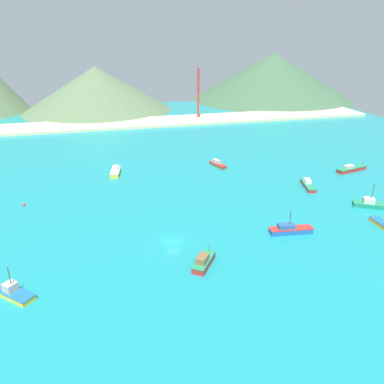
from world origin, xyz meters
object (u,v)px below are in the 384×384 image
(fishing_boat_5, at_px, (203,261))
(fishing_boat_0, at_px, (115,172))
(fishing_boat_8, at_px, (308,185))
(fishing_boat_2, at_px, (290,230))
(fishing_boat_3, at_px, (217,164))
(fishing_boat_6, at_px, (351,169))
(radio_tower, at_px, (198,94))
(fishing_boat_9, at_px, (14,293))
(buoy_0, at_px, (24,205))
(fishing_boat_10, at_px, (372,204))

(fishing_boat_5, bearing_deg, fishing_boat_0, 103.15)
(fishing_boat_5, bearing_deg, fishing_boat_8, 38.32)
(fishing_boat_5, bearing_deg, fishing_boat_2, 19.54)
(fishing_boat_2, height_order, fishing_boat_3, fishing_boat_2)
(fishing_boat_6, distance_m, radio_tower, 91.20)
(fishing_boat_9, xyz_separation_m, buoy_0, (-3.97, 38.90, -0.63))
(fishing_boat_6, height_order, fishing_boat_9, fishing_boat_9)
(fishing_boat_2, height_order, fishing_boat_9, fishing_boat_9)
(fishing_boat_10, bearing_deg, fishing_boat_6, 65.80)
(fishing_boat_0, height_order, fishing_boat_5, fishing_boat_0)
(fishing_boat_8, xyz_separation_m, fishing_boat_9, (-73.27, -32.62, 0.07))
(fishing_boat_0, distance_m, fishing_boat_10, 73.75)
(fishing_boat_5, bearing_deg, buoy_0, 134.73)
(fishing_boat_2, relative_size, fishing_boat_5, 1.33)
(fishing_boat_6, bearing_deg, radio_tower, 107.84)
(fishing_boat_8, bearing_deg, fishing_boat_10, -60.90)
(fishing_boat_0, xyz_separation_m, fishing_boat_3, (33.17, -0.27, -0.11))
(fishing_boat_5, distance_m, radio_tower, 131.04)
(fishing_boat_5, distance_m, fishing_boat_10, 51.19)
(fishing_boat_3, height_order, fishing_boat_9, fishing_boat_9)
(radio_tower, bearing_deg, fishing_boat_2, -94.99)
(fishing_boat_0, xyz_separation_m, fishing_boat_10, (61.82, -40.22, -0.11))
(fishing_boat_0, relative_size, radio_tower, 0.31)
(buoy_0, bearing_deg, fishing_boat_2, -26.72)
(fishing_boat_6, bearing_deg, fishing_boat_2, -139.46)
(fishing_boat_0, distance_m, fishing_boat_9, 60.26)
(fishing_boat_0, relative_size, fishing_boat_5, 1.07)
(fishing_boat_2, xyz_separation_m, fishing_boat_9, (-55.49, -8.97, -0.07))
(fishing_boat_2, relative_size, fishing_boat_3, 1.27)
(radio_tower, bearing_deg, fishing_boat_10, -81.58)
(fishing_boat_5, height_order, radio_tower, radio_tower)
(fishing_boat_9, height_order, radio_tower, radio_tower)
(fishing_boat_3, bearing_deg, radio_tower, 80.26)
(fishing_boat_2, bearing_deg, radio_tower, 85.01)
(buoy_0, bearing_deg, radio_tower, 51.78)
(fishing_boat_3, bearing_deg, fishing_boat_2, -87.74)
(fishing_boat_5, bearing_deg, fishing_boat_3, 69.94)
(fishing_boat_0, distance_m, radio_tower, 85.00)
(fishing_boat_2, xyz_separation_m, fishing_boat_10, (26.79, 7.49, -0.08))
(fishing_boat_2, distance_m, fishing_boat_6, 50.05)
(fishing_boat_5, xyz_separation_m, fishing_boat_9, (-33.43, -1.14, -0.18))
(fishing_boat_3, relative_size, fishing_boat_8, 0.81)
(buoy_0, height_order, radio_tower, radio_tower)
(fishing_boat_5, xyz_separation_m, buoy_0, (-37.40, 37.76, -0.81))
(fishing_boat_3, relative_size, buoy_0, 9.01)
(fishing_boat_5, relative_size, fishing_boat_10, 0.74)
(fishing_boat_0, xyz_separation_m, fishing_boat_5, (12.98, -55.54, 0.07))
(fishing_boat_3, xyz_separation_m, fishing_boat_10, (28.66, -39.95, -0.00))
(fishing_boat_0, xyz_separation_m, fishing_boat_8, (52.82, -24.05, -0.18))
(buoy_0, bearing_deg, fishing_boat_0, 36.05)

